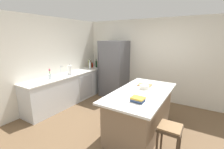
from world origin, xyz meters
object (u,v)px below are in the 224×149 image
at_px(sink_faucet, 61,70).
at_px(whiskey_bottle, 91,65).
at_px(olive_oil_bottle, 89,65).
at_px(mixing_bowl, 144,87).
at_px(vinegar_bottle, 98,64).
at_px(cookbook_stack, 138,99).
at_px(paper_towel_roll, 70,70).
at_px(soda_bottle, 90,65).
at_px(bar_stool, 170,133).
at_px(refrigerator, 114,69).
at_px(flower_vase, 50,76).
at_px(wine_bottle, 96,64).
at_px(kitchen_island, 141,112).
at_px(hot_sauce_bottle, 92,65).
at_px(cutting_board, 145,85).

height_order(sink_faucet, whiskey_bottle, sink_faucet).
height_order(olive_oil_bottle, mixing_bowl, olive_oil_bottle).
height_order(vinegar_bottle, cookbook_stack, vinegar_bottle).
xyz_separation_m(paper_towel_roll, soda_bottle, (-0.01, 0.97, -0.01)).
height_order(bar_stool, whiskey_bottle, whiskey_bottle).
bearing_deg(vinegar_bottle, refrigerator, -11.74).
distance_m(refrigerator, olive_oil_bottle, 0.97).
height_order(sink_faucet, flower_vase, sink_faucet).
xyz_separation_m(vinegar_bottle, wine_bottle, (-0.03, -0.09, 0.01)).
bearing_deg(kitchen_island, mixing_bowl, 95.70).
height_order(vinegar_bottle, olive_oil_bottle, olive_oil_bottle).
bearing_deg(refrigerator, sink_faucet, -121.21).
distance_m(paper_towel_roll, whiskey_bottle, 1.16).
bearing_deg(flower_vase, cookbook_stack, -4.10).
relative_size(refrigerator, vinegar_bottle, 6.47).
height_order(kitchen_island, paper_towel_roll, paper_towel_roll).
bearing_deg(wine_bottle, kitchen_island, -34.32).
xyz_separation_m(hot_sauce_bottle, cookbook_stack, (2.72, -2.13, -0.03)).
xyz_separation_m(sink_faucet, olive_oil_bottle, (-0.02, 1.32, -0.02)).
bearing_deg(vinegar_bottle, mixing_bowl, -33.10).
bearing_deg(olive_oil_bottle, cutting_board, -21.07).
xyz_separation_m(refrigerator, vinegar_bottle, (-0.81, 0.17, 0.08)).
bearing_deg(vinegar_bottle, kitchen_island, -36.03).
relative_size(paper_towel_roll, olive_oil_bottle, 0.94).
height_order(kitchen_island, mixing_bowl, mixing_bowl).
xyz_separation_m(whiskey_bottle, cutting_board, (2.50, -1.06, -0.09)).
xyz_separation_m(sink_faucet, cutting_board, (2.47, 0.36, -0.14)).
bearing_deg(whiskey_bottle, bar_stool, -31.97).
distance_m(paper_towel_roll, cookbook_stack, 2.75).
height_order(flower_vase, cutting_board, flower_vase).
bearing_deg(whiskey_bottle, vinegar_bottle, 61.35).
distance_m(wine_bottle, hot_sauce_bottle, 0.15).
relative_size(soda_bottle, cookbook_stack, 1.42).
bearing_deg(olive_oil_bottle, sink_faucet, -89.29).
xyz_separation_m(paper_towel_roll, hot_sauce_bottle, (-0.12, 1.24, -0.05)).
height_order(whiskey_bottle, olive_oil_bottle, olive_oil_bottle).
bearing_deg(hot_sauce_bottle, olive_oil_bottle, -87.98).
bearing_deg(cookbook_stack, wine_bottle, 139.61).
height_order(sink_faucet, mixing_bowl, sink_faucet).
distance_m(wine_bottle, whiskey_bottle, 0.22).
xyz_separation_m(flower_vase, soda_bottle, (0.02, 1.66, 0.04)).
relative_size(bar_stool, olive_oil_bottle, 1.95).
xyz_separation_m(paper_towel_roll, cookbook_stack, (2.60, -0.88, -0.08)).
distance_m(wine_bottle, soda_bottle, 0.37).
bearing_deg(vinegar_bottle, bar_stool, -36.47).
distance_m(sink_faucet, flower_vase, 0.44).
height_order(cookbook_stack, mixing_bowl, mixing_bowl).
relative_size(vinegar_bottle, whiskey_bottle, 1.02).
bearing_deg(hot_sauce_bottle, whiskey_bottle, -95.05).
height_order(refrigerator, wine_bottle, refrigerator).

